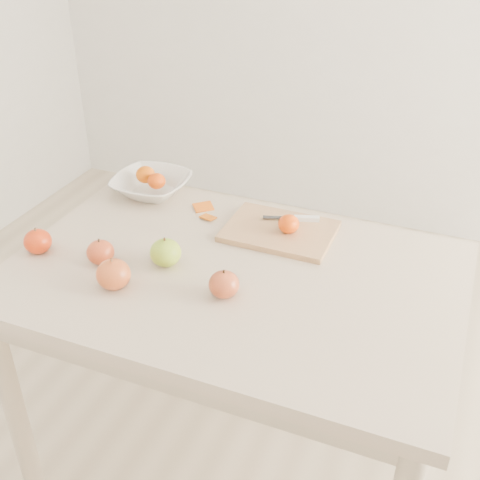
% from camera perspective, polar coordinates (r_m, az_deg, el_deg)
% --- Properties ---
extents(ground, '(3.50, 3.50, 0.00)m').
position_cam_1_polar(ground, '(2.13, -0.54, -19.88)').
color(ground, '#C6B293').
rests_on(ground, ground).
extents(table, '(1.20, 0.80, 0.75)m').
position_cam_1_polar(table, '(1.67, -0.65, -5.79)').
color(table, '#C1AA92').
rests_on(table, ground).
extents(cutting_board, '(0.32, 0.23, 0.02)m').
position_cam_1_polar(cutting_board, '(1.77, 3.77, 0.85)').
color(cutting_board, tan).
rests_on(cutting_board, table).
extents(board_tangerine, '(0.06, 0.06, 0.05)m').
position_cam_1_polar(board_tangerine, '(1.74, 4.64, 1.53)').
color(board_tangerine, '#D43E07').
rests_on(board_tangerine, cutting_board).
extents(fruit_bowl, '(0.24, 0.24, 0.06)m').
position_cam_1_polar(fruit_bowl, '(2.01, -8.40, 5.16)').
color(fruit_bowl, silver).
rests_on(fruit_bowl, table).
extents(bowl_tangerine_near, '(0.06, 0.06, 0.06)m').
position_cam_1_polar(bowl_tangerine_near, '(2.01, -8.95, 6.16)').
color(bowl_tangerine_near, '#D05807').
rests_on(bowl_tangerine_near, fruit_bowl).
extents(bowl_tangerine_far, '(0.06, 0.06, 0.05)m').
position_cam_1_polar(bowl_tangerine_far, '(1.97, -7.92, 5.56)').
color(bowl_tangerine_far, '#DA4207').
rests_on(bowl_tangerine_far, fruit_bowl).
extents(orange_peel_a, '(0.07, 0.07, 0.01)m').
position_cam_1_polar(orange_peel_a, '(1.91, -3.50, 3.04)').
color(orange_peel_a, '#CC550E').
rests_on(orange_peel_a, table).
extents(orange_peel_b, '(0.05, 0.04, 0.01)m').
position_cam_1_polar(orange_peel_b, '(1.85, -3.04, 2.10)').
color(orange_peel_b, '#C95B0E').
rests_on(orange_peel_b, table).
extents(paring_knife, '(0.17, 0.07, 0.01)m').
position_cam_1_polar(paring_knife, '(1.81, 5.91, 2.05)').
color(paring_knife, white).
rests_on(paring_knife, cutting_board).
extents(apple_green, '(0.09, 0.09, 0.08)m').
position_cam_1_polar(apple_green, '(1.63, -7.07, -1.20)').
color(apple_green, '#6D9918').
rests_on(apple_green, table).
extents(apple_red_e, '(0.08, 0.08, 0.07)m').
position_cam_1_polar(apple_red_e, '(1.50, -1.53, -4.23)').
color(apple_red_e, maroon).
rests_on(apple_red_e, table).
extents(apple_red_b, '(0.08, 0.08, 0.07)m').
position_cam_1_polar(apple_red_b, '(1.67, -13.09, -1.14)').
color(apple_red_b, maroon).
rests_on(apple_red_b, table).
extents(apple_red_c, '(0.09, 0.09, 0.08)m').
position_cam_1_polar(apple_red_c, '(1.56, -11.91, -3.20)').
color(apple_red_c, maroon).
rests_on(apple_red_c, table).
extents(apple_red_d, '(0.08, 0.08, 0.07)m').
position_cam_1_polar(apple_red_d, '(1.76, -18.63, -0.12)').
color(apple_red_d, '#9A0404').
rests_on(apple_red_d, table).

